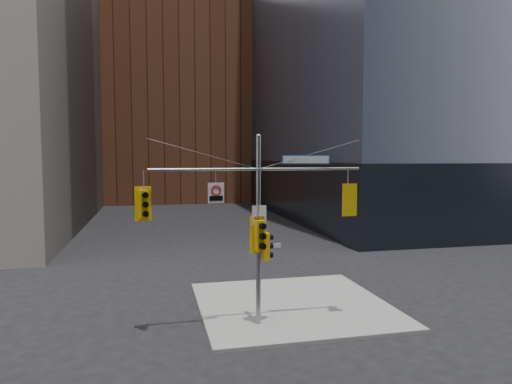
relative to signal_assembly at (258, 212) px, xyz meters
name	(u,v)px	position (x,y,z in m)	size (l,w,h in m)	color
ground	(272,349)	(0.00, -1.99, -4.42)	(160.00, 160.00, 0.00)	black
sidewalk_corner	(293,305)	(2.00, 2.01, -4.34)	(8.00, 8.00, 0.15)	gray
podium_ne	(435,187)	(28.00, 30.01, -1.42)	(36.40, 36.40, 6.00)	black
brick_midrise	(176,108)	(0.00, 56.01, 9.58)	(26.00, 20.00, 28.00)	brown
signal_assembly	(258,212)	(0.00, 0.00, 0.00)	(8.00, 0.80, 7.30)	gray
traffic_light_west_arm	(144,204)	(-4.13, 0.01, 0.38)	(0.58, 0.53, 1.23)	#EBB30C
traffic_light_east_arm	(348,199)	(3.57, 0.00, 0.38)	(0.60, 0.47, 1.26)	#EBB30C
traffic_light_pole_side	(267,246)	(0.32, 0.01, -1.31)	(0.40, 0.34, 1.03)	#EBB30C
traffic_light_pole_front	(260,235)	(0.00, -0.27, -0.84)	(0.65, 0.59, 1.37)	#EBB30C
street_sign_blade	(306,160)	(1.85, 0.00, 1.93)	(1.88, 0.18, 0.37)	navy
regulatory_sign_arm	(216,192)	(-1.59, -0.02, 0.76)	(0.60, 0.09, 0.74)	silver
regulatory_sign_pole	(259,216)	(0.00, -0.11, -0.14)	(0.55, 0.09, 0.72)	silver
street_blade_ew	(270,246)	(0.45, 0.01, -1.30)	(0.84, 0.06, 0.17)	silver
street_blade_ns	(256,249)	(0.00, 0.46, -1.50)	(0.13, 0.72, 0.14)	#145926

